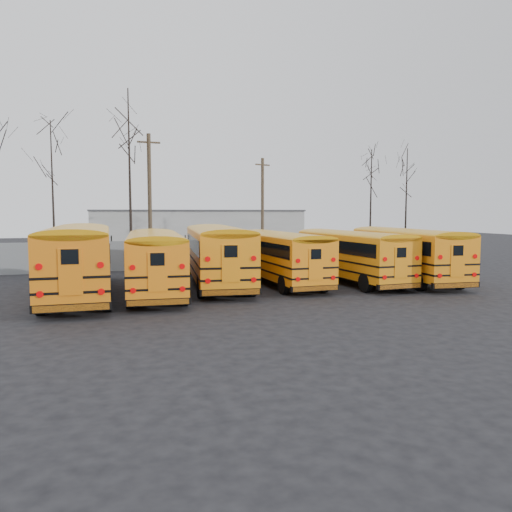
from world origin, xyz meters
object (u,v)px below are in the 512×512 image
object	(u,v)px
bus_e	(350,252)
utility_pole_right	(263,207)
bus_d	(280,253)
bus_b	(155,257)
bus_a	(79,255)
bus_f	(405,250)
bus_c	(217,250)
utility_pole_left	(150,197)

from	to	relation	value
bus_e	utility_pole_right	size ratio (longest dim) A/B	1.26
bus_d	bus_e	world-z (taller)	bus_e
bus_b	bus_d	xyz separation A→B (m)	(6.78, 1.37, -0.09)
bus_b	bus_e	world-z (taller)	bus_b
bus_a	bus_b	size ratio (longest dim) A/B	1.09
bus_e	utility_pole_right	bearing A→B (deg)	87.72
utility_pole_right	bus_b	bearing A→B (deg)	-145.75
bus_a	bus_e	bearing A→B (deg)	3.43
bus_d	bus_f	size ratio (longest dim) A/B	0.95
bus_b	bus_c	world-z (taller)	bus_c
utility_pole_right	bus_a	bearing A→B (deg)	-153.61
bus_b	bus_f	distance (m)	13.95
bus_d	bus_e	xyz separation A→B (m)	(3.92, -0.53, 0.02)
bus_b	bus_f	xyz separation A→B (m)	(13.94, 0.43, -0.01)
bus_d	utility_pole_right	bearing A→B (deg)	74.38
utility_pole_left	utility_pole_right	bearing A→B (deg)	0.48
bus_b	bus_d	bearing A→B (deg)	15.31
bus_f	bus_c	bearing A→B (deg)	177.07
bus_d	utility_pole_right	size ratio (longest dim) A/B	1.24
bus_b	bus_e	size ratio (longest dim) A/B	1.04
bus_c	bus_d	size ratio (longest dim) A/B	1.13
bus_f	utility_pole_left	distance (m)	19.71
bus_b	utility_pole_left	world-z (taller)	utility_pole_left
bus_a	bus_f	distance (m)	17.36
utility_pole_left	bus_e	bearing A→B (deg)	-60.96
utility_pole_left	utility_pole_right	xyz separation A→B (m)	(9.32, 0.94, -0.74)
bus_b	bus_e	bearing A→B (deg)	8.40
bus_f	bus_e	bearing A→B (deg)	176.32
bus_c	bus_f	bearing A→B (deg)	-0.77
bus_c	utility_pole_right	size ratio (longest dim) A/B	1.40
bus_e	bus_f	xyz separation A→B (m)	(3.24, -0.41, 0.07)
bus_e	bus_a	bearing A→B (deg)	179.77
utility_pole_left	utility_pole_right	world-z (taller)	utility_pole_left
bus_c	bus_f	distance (m)	10.62
bus_b	bus_a	bearing A→B (deg)	-176.50
bus_f	utility_pole_right	world-z (taller)	utility_pole_right
bus_c	bus_a	bearing A→B (deg)	-161.12
bus_c	bus_e	distance (m)	7.36
bus_e	utility_pole_left	bearing A→B (deg)	120.78
bus_f	utility_pole_right	size ratio (longest dim) A/B	1.31
bus_a	bus_b	distance (m)	3.42
bus_b	bus_f	size ratio (longest dim) A/B	1.00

